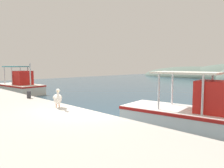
% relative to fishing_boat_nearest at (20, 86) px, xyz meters
% --- Properties ---
extents(distant_hill_third, '(24.59, 12.76, 4.46)m').
position_rel_fishing_boat_nearest_xyz_m(distant_hill_third, '(-0.85, 37.71, -0.67)').
color(distant_hill_third, '#596B60').
rests_on(distant_hill_third, ground).
extents(fishing_boat_nearest, '(5.27, 2.75, 2.73)m').
position_rel_fishing_boat_nearest_xyz_m(fishing_boat_nearest, '(0.00, 0.00, 0.00)').
color(fishing_boat_nearest, silver).
rests_on(fishing_boat_nearest, ground).
extents(fishing_boat_second, '(6.56, 2.92, 3.07)m').
position_rel_fishing_boat_nearest_xyz_m(fishing_boat_second, '(15.86, 0.89, -0.04)').
color(fishing_boat_second, white).
rests_on(fishing_boat_second, ground).
extents(pelican, '(0.95, 0.61, 0.82)m').
position_rel_fishing_boat_nearest_xyz_m(pelican, '(11.39, -2.90, 0.52)').
color(pelican, tan).
rests_on(pelican, quay_pier).
extents(mooring_bollard_second, '(0.21, 0.21, 0.38)m').
position_rel_fishing_boat_nearest_xyz_m(mooring_bollard_second, '(8.07, -2.68, 0.31)').
color(mooring_bollard_second, '#333338').
rests_on(mooring_bollard_second, quay_pier).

